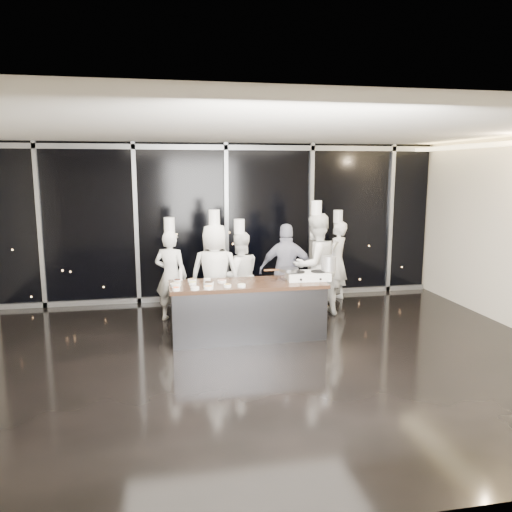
{
  "coord_description": "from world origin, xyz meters",
  "views": [
    {
      "loc": [
        -1.32,
        -6.7,
        2.66
      ],
      "look_at": [
        0.19,
        1.2,
        1.27
      ],
      "focal_mm": 35.0,
      "sensor_mm": 36.0,
      "label": 1
    }
  ],
  "objects_px": {
    "guest": "(287,271)",
    "chef_right": "(315,265)",
    "frying_pan": "(288,270)",
    "stock_pot": "(329,263)",
    "chef_left": "(215,273)",
    "chef_side": "(337,260)",
    "demo_counter": "(248,310)",
    "chef_far_left": "(171,275)",
    "chef_center": "(240,275)",
    "stove": "(308,276)"
  },
  "relations": [
    {
      "from": "chef_right",
      "to": "stock_pot",
      "type": "bearing_deg",
      "value": 64.42
    },
    {
      "from": "chef_left",
      "to": "chef_center",
      "type": "relative_size",
      "value": 1.1
    },
    {
      "from": "frying_pan",
      "to": "chef_right",
      "type": "bearing_deg",
      "value": 54.1
    },
    {
      "from": "demo_counter",
      "to": "guest",
      "type": "relative_size",
      "value": 1.44
    },
    {
      "from": "stock_pot",
      "to": "chef_left",
      "type": "height_order",
      "value": "chef_left"
    },
    {
      "from": "chef_left",
      "to": "chef_center",
      "type": "height_order",
      "value": "chef_left"
    },
    {
      "from": "chef_side",
      "to": "stock_pot",
      "type": "bearing_deg",
      "value": 22.82
    },
    {
      "from": "stove",
      "to": "chef_side",
      "type": "xyz_separation_m",
      "value": [
        1.2,
        1.93,
        -0.13
      ]
    },
    {
      "from": "chef_center",
      "to": "guest",
      "type": "relative_size",
      "value": 1.06
    },
    {
      "from": "demo_counter",
      "to": "chef_center",
      "type": "bearing_deg",
      "value": 88.31
    },
    {
      "from": "chef_left",
      "to": "chef_side",
      "type": "relative_size",
      "value": 1.07
    },
    {
      "from": "demo_counter",
      "to": "chef_far_left",
      "type": "relative_size",
      "value": 1.33
    },
    {
      "from": "stock_pot",
      "to": "chef_left",
      "type": "relative_size",
      "value": 0.12
    },
    {
      "from": "stock_pot",
      "to": "chef_center",
      "type": "height_order",
      "value": "chef_center"
    },
    {
      "from": "stock_pot",
      "to": "chef_right",
      "type": "height_order",
      "value": "chef_right"
    },
    {
      "from": "guest",
      "to": "chef_right",
      "type": "height_order",
      "value": "chef_right"
    },
    {
      "from": "frying_pan",
      "to": "chef_center",
      "type": "distance_m",
      "value": 1.17
    },
    {
      "from": "stove",
      "to": "guest",
      "type": "height_order",
      "value": "guest"
    },
    {
      "from": "frying_pan",
      "to": "stock_pot",
      "type": "distance_m",
      "value": 0.68
    },
    {
      "from": "frying_pan",
      "to": "guest",
      "type": "distance_m",
      "value": 0.98
    },
    {
      "from": "guest",
      "to": "chef_side",
      "type": "distance_m",
      "value": 1.62
    },
    {
      "from": "frying_pan",
      "to": "chef_side",
      "type": "bearing_deg",
      "value": 55.2
    },
    {
      "from": "frying_pan",
      "to": "chef_right",
      "type": "relative_size",
      "value": 0.27
    },
    {
      "from": "chef_side",
      "to": "chef_left",
      "type": "bearing_deg",
      "value": -20.18
    },
    {
      "from": "demo_counter",
      "to": "frying_pan",
      "type": "height_order",
      "value": "frying_pan"
    },
    {
      "from": "frying_pan",
      "to": "chef_right",
      "type": "height_order",
      "value": "chef_right"
    },
    {
      "from": "stove",
      "to": "frying_pan",
      "type": "relative_size",
      "value": 1.24
    },
    {
      "from": "stock_pot",
      "to": "chef_right",
      "type": "relative_size",
      "value": 0.11
    },
    {
      "from": "chef_center",
      "to": "chef_side",
      "type": "bearing_deg",
      "value": -163.94
    },
    {
      "from": "chef_far_left",
      "to": "chef_left",
      "type": "bearing_deg",
      "value": 178.82
    },
    {
      "from": "chef_center",
      "to": "chef_right",
      "type": "bearing_deg",
      "value": 170.41
    },
    {
      "from": "stove",
      "to": "guest",
      "type": "distance_m",
      "value": 0.98
    },
    {
      "from": "stove",
      "to": "chef_left",
      "type": "height_order",
      "value": "chef_left"
    },
    {
      "from": "stove",
      "to": "chef_far_left",
      "type": "height_order",
      "value": "chef_far_left"
    },
    {
      "from": "stove",
      "to": "stock_pot",
      "type": "bearing_deg",
      "value": 1.09
    },
    {
      "from": "stock_pot",
      "to": "chef_left",
      "type": "distance_m",
      "value": 1.97
    },
    {
      "from": "stove",
      "to": "guest",
      "type": "xyz_separation_m",
      "value": [
        -0.1,
        0.97,
        -0.11
      ]
    },
    {
      "from": "stock_pot",
      "to": "chef_left",
      "type": "bearing_deg",
      "value": 155.26
    },
    {
      "from": "chef_left",
      "to": "chef_center",
      "type": "distance_m",
      "value": 0.5
    },
    {
      "from": "stove",
      "to": "chef_left",
      "type": "bearing_deg",
      "value": 154.92
    },
    {
      "from": "chef_left",
      "to": "chef_right",
      "type": "distance_m",
      "value": 1.85
    },
    {
      "from": "chef_side",
      "to": "chef_far_left",
      "type": "bearing_deg",
      "value": -30.19
    },
    {
      "from": "chef_far_left",
      "to": "frying_pan",
      "type": "bearing_deg",
      "value": 172.33
    },
    {
      "from": "stove",
      "to": "chef_left",
      "type": "relative_size",
      "value": 0.36
    },
    {
      "from": "demo_counter",
      "to": "chef_center",
      "type": "xyz_separation_m",
      "value": [
        0.03,
        1.01,
        0.35
      ]
    },
    {
      "from": "frying_pan",
      "to": "chef_center",
      "type": "relative_size",
      "value": 0.32
    },
    {
      "from": "chef_far_left",
      "to": "chef_center",
      "type": "relative_size",
      "value": 1.02
    },
    {
      "from": "demo_counter",
      "to": "guest",
      "type": "xyz_separation_m",
      "value": [
        0.9,
        1.0,
        0.4
      ]
    },
    {
      "from": "chef_far_left",
      "to": "chef_side",
      "type": "relative_size",
      "value": 0.99
    },
    {
      "from": "chef_left",
      "to": "chef_far_left",
      "type": "bearing_deg",
      "value": -13.27
    }
  ]
}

